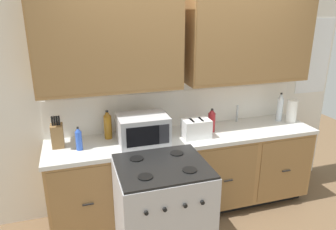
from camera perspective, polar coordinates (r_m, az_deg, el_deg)
ground_plane at (r=3.51m, az=4.85°, el=-19.21°), size 8.00×8.00×0.00m
wall_unit at (r=3.28m, az=2.41°, el=10.03°), size 4.02×0.40×2.59m
counter_run at (r=3.49m, az=3.25°, el=-10.30°), size 2.85×0.64×0.90m
stove_range at (r=2.86m, az=-1.00°, el=-17.35°), size 0.76×0.68×0.95m
microwave at (r=3.07m, az=-4.58°, el=-2.57°), size 0.48×0.37×0.28m
toaster at (r=3.21m, az=5.15°, el=-2.47°), size 0.28×0.18×0.19m
knife_block at (r=3.16m, az=-19.42°, el=-3.49°), size 0.11×0.14×0.31m
sink_faucet at (r=3.73m, az=12.40°, el=0.27°), size 0.02×0.02×0.20m
paper_towel_roll at (r=3.91m, az=21.52°, el=0.69°), size 0.12×0.12×0.26m
bottle_amber at (r=3.22m, az=-10.87°, el=-1.76°), size 0.08×0.08×0.30m
bottle_blue at (r=3.03m, az=-15.88°, el=-4.17°), size 0.06×0.06×0.23m
bottle_red at (r=3.37m, az=7.92°, el=-1.00°), size 0.08×0.08×0.26m
bottle_clear at (r=3.89m, az=19.63°, el=1.33°), size 0.07×0.07×0.34m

